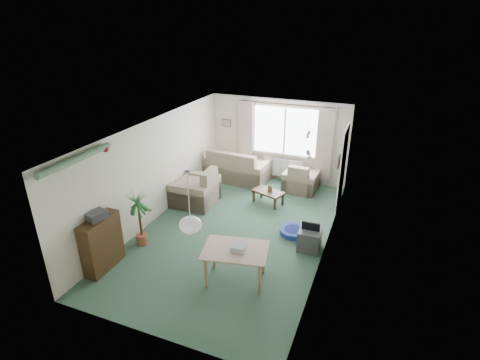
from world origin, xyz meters
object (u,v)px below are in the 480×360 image
at_px(tv_cube, 310,239).
at_px(pet_bed, 294,232).
at_px(armchair_corner, 301,177).
at_px(sofa, 237,164).
at_px(armchair_left, 195,186).
at_px(houseplant, 140,219).
at_px(dining_table, 235,265).
at_px(bookshelf, 102,244).
at_px(coffee_table, 268,197).

height_order(tv_cube, pet_bed, tv_cube).
bearing_deg(armchair_corner, sofa, 2.34).
height_order(sofa, armchair_corner, sofa).
distance_m(armchair_left, tv_cube, 3.35).
height_order(houseplant, dining_table, houseplant).
bearing_deg(armchair_corner, dining_table, 90.40).
height_order(sofa, bookshelf, bookshelf).
relative_size(armchair_corner, houseplant, 0.73).
bearing_deg(coffee_table, bookshelf, -119.42).
bearing_deg(sofa, tv_cube, 138.55).
bearing_deg(tv_cube, coffee_table, 130.25).
bearing_deg(tv_cube, pet_bed, 135.03).
bearing_deg(pet_bed, bookshelf, -140.79).
xyz_separation_m(armchair_left, coffee_table, (1.77, 0.66, -0.31)).
distance_m(armchair_corner, dining_table, 4.30).
bearing_deg(armchair_left, coffee_table, 108.67).
bearing_deg(coffee_table, dining_table, -82.94).
distance_m(houseplant, pet_bed, 3.35).
xyz_separation_m(coffee_table, dining_table, (0.39, -3.16, 0.15)).
distance_m(armchair_left, dining_table, 3.31).
distance_m(armchair_left, pet_bed, 2.84).
bearing_deg(armchair_corner, houseplant, 60.46).
xyz_separation_m(coffee_table, tv_cube, (1.43, -1.64, 0.05)).
relative_size(bookshelf, houseplant, 0.87).
distance_m(armchair_corner, pet_bed, 2.40).
xyz_separation_m(armchair_left, dining_table, (2.16, -2.50, -0.15)).
bearing_deg(armchair_corner, armchair_left, 40.36).
distance_m(armchair_corner, houseplant, 4.66).
relative_size(houseplant, pet_bed, 2.00).
bearing_deg(pet_bed, houseplant, -151.47).
xyz_separation_m(coffee_table, houseplant, (-1.92, -2.79, 0.44)).
bearing_deg(armchair_left, sofa, 164.97).
relative_size(coffee_table, houseplant, 0.64).
bearing_deg(armchair_corner, bookshelf, 64.07).
height_order(armchair_left, tv_cube, armchair_left).
height_order(coffee_table, pet_bed, coffee_table).
distance_m(sofa, dining_table, 4.66).
bearing_deg(sofa, coffee_table, 142.96).
height_order(dining_table, tv_cube, dining_table).
xyz_separation_m(houseplant, dining_table, (2.31, -0.37, -0.29)).
bearing_deg(coffee_table, sofa, 139.23).
bearing_deg(armchair_left, pet_bed, 76.90).
height_order(coffee_table, houseplant, houseplant).
distance_m(armchair_left, coffee_table, 1.91).
height_order(sofa, tv_cube, sofa).
height_order(armchair_left, coffee_table, armchair_left).
relative_size(houseplant, tv_cube, 2.51).
xyz_separation_m(sofa, bookshelf, (-0.76, -4.89, 0.06)).
distance_m(coffee_table, dining_table, 3.19).
distance_m(tv_cube, pet_bed, 0.64).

